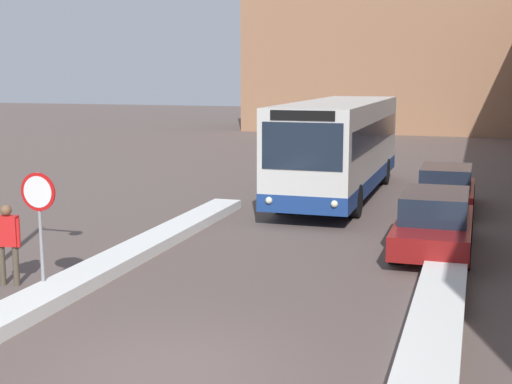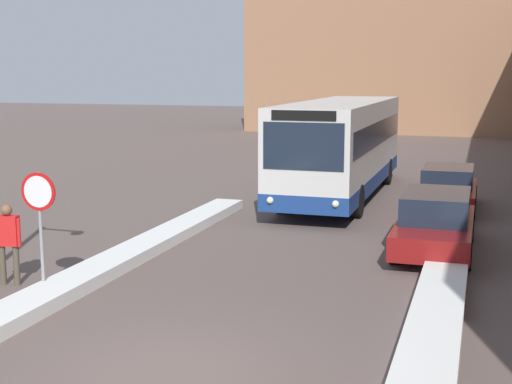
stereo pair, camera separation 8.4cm
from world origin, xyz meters
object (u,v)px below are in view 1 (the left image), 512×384
Objects in this scene: city_bus at (339,146)px; parked_car_middle at (446,188)px; pedestrian at (8,237)px; parked_car_front at (434,222)px; stop_sign at (39,207)px.

parked_car_middle is (3.72, -1.16, -1.13)m from city_bus.
parked_car_middle is at bearing 43.62° from pedestrian.
city_bus is 4.06m from parked_car_middle.
city_bus reaches higher than parked_car_middle.
parked_car_front is 1.85× the size of stop_sign.
pedestrian reaches higher than parked_car_front.
parked_car_middle is at bearing 90.00° from parked_car_front.
parked_car_front is at bearing -90.00° from parked_car_middle.
parked_car_front is at bearing 23.44° from pedestrian.
parked_car_front is 2.68× the size of pedestrian.
city_bus is at bearing 117.92° from parked_car_front.
pedestrian is at bearing -125.75° from parked_car_middle.
pedestrian is at bearing 160.73° from stop_sign.
stop_sign reaches higher than parked_car_front.
parked_car_middle is at bearing -17.30° from city_bus.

